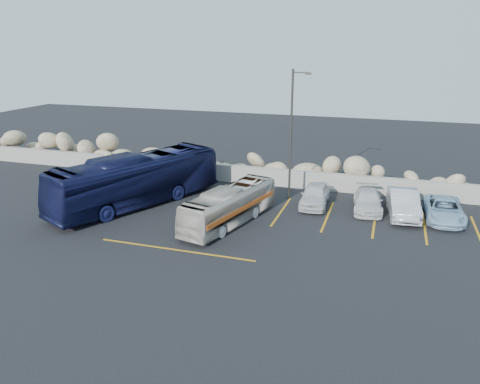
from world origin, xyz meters
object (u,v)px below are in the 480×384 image
(tour_coach, at_px, (137,180))
(car_d, at_px, (444,210))
(lamppost, at_px, (292,132))
(car_a, at_px, (315,195))
(car_c, at_px, (368,201))
(car_b, at_px, (403,203))
(vintage_bus, at_px, (230,206))

(tour_coach, height_order, car_d, tour_coach)
(lamppost, relative_size, car_d, 1.86)
(lamppost, bearing_deg, car_a, -26.09)
(tour_coach, xyz_separation_m, car_a, (10.33, 3.12, -0.89))
(car_c, xyz_separation_m, car_d, (4.15, -0.34, 0.03))
(lamppost, height_order, car_c, lamppost)
(tour_coach, bearing_deg, car_b, 35.23)
(car_b, bearing_deg, car_c, 164.47)
(vintage_bus, bearing_deg, tour_coach, -177.00)
(car_b, bearing_deg, vintage_bus, -160.66)
(car_a, distance_m, car_d, 7.26)
(lamppost, bearing_deg, tour_coach, -155.31)
(car_a, relative_size, car_c, 0.99)
(car_a, height_order, car_c, car_a)
(tour_coach, xyz_separation_m, car_c, (13.44, 3.27, -0.99))
(tour_coach, relative_size, car_d, 2.60)
(car_b, bearing_deg, tour_coach, -174.71)
(car_c, bearing_deg, lamppost, 166.77)
(car_c, height_order, car_d, car_d)
(lamppost, height_order, car_d, lamppost)
(lamppost, distance_m, vintage_bus, 6.54)
(car_d, bearing_deg, car_b, 178.77)
(car_b, bearing_deg, car_d, -5.03)
(lamppost, relative_size, vintage_bus, 1.09)
(tour_coach, distance_m, car_b, 15.72)
(tour_coach, bearing_deg, lamppost, 49.21)
(car_a, distance_m, car_c, 3.11)
(car_b, bearing_deg, lamppost, 165.87)
(lamppost, xyz_separation_m, car_a, (1.72, -0.84, -3.63))
(lamppost, distance_m, car_c, 6.14)
(vintage_bus, distance_m, car_c, 8.39)
(lamppost, distance_m, car_d, 9.76)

